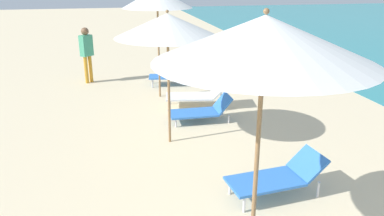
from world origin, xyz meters
name	(u,v)px	position (x,y,z in m)	size (l,w,h in m)	color
umbrella_second	(265,39)	(-0.69, 3.07, 2.60)	(2.18, 2.18, 2.89)	olive
lounger_second_shoreside	(278,176)	(0.19, 4.31, 0.32)	(1.51, 0.75, 0.63)	blue
umbrella_third	(167,26)	(-1.09, 6.60, 2.31)	(1.96, 1.96, 2.59)	olive
lounger_third_shoreside	(202,110)	(-0.19, 7.56, 0.26)	(1.40, 0.62, 0.60)	blue
lounger_farthest_shoreside	(174,75)	(-0.30, 10.66, 0.31)	(1.51, 0.77, 0.62)	blue
lounger_farthest_inland	(198,94)	(-0.06, 8.50, 0.34)	(1.63, 0.92, 0.68)	white
person_walking_far	(87,50)	(-2.85, 11.51, 1.04)	(0.41, 0.41, 1.70)	orange
cooler_box	(284,74)	(3.21, 10.51, 0.19)	(0.51, 0.62, 0.37)	red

